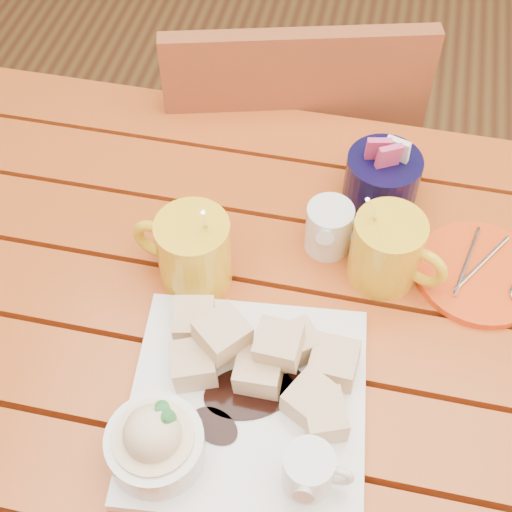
% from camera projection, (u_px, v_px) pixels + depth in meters
% --- Properties ---
extents(ground, '(5.00, 5.00, 0.00)m').
position_uv_depth(ground, '(253.00, 510.00, 1.49)').
color(ground, '#552E18').
rests_on(ground, ground).
extents(table, '(1.20, 0.79, 0.75)m').
position_uv_depth(table, '(251.00, 361.00, 0.98)').
color(table, '#A34615').
rests_on(table, ground).
extents(dessert_plate, '(0.29, 0.29, 0.11)m').
position_uv_depth(dessert_plate, '(230.00, 407.00, 0.79)').
color(dessert_plate, white).
rests_on(dessert_plate, table).
extents(coffee_mug_left, '(0.13, 0.09, 0.15)m').
position_uv_depth(coffee_mug_left, '(192.00, 250.00, 0.89)').
color(coffee_mug_left, yellow).
rests_on(coffee_mug_left, table).
extents(coffee_mug_right, '(0.12, 0.09, 0.15)m').
position_uv_depth(coffee_mug_right, '(388.00, 250.00, 0.89)').
color(coffee_mug_right, yellow).
rests_on(coffee_mug_right, table).
extents(cream_pitcher, '(0.09, 0.07, 0.07)m').
position_uv_depth(cream_pitcher, '(330.00, 228.00, 0.93)').
color(cream_pitcher, white).
rests_on(cream_pitcher, table).
extents(sugar_caddy, '(0.10, 0.10, 0.11)m').
position_uv_depth(sugar_caddy, '(382.00, 178.00, 0.98)').
color(sugar_caddy, black).
rests_on(sugar_caddy, table).
extents(orange_saucer, '(0.17, 0.17, 0.02)m').
position_uv_depth(orange_saucer, '(481.00, 273.00, 0.92)').
color(orange_saucer, '#EA4714').
rests_on(orange_saucer, table).
extents(chair_far, '(0.51, 0.51, 0.88)m').
position_uv_depth(chair_far, '(286.00, 168.00, 1.40)').
color(chair_far, brown).
rests_on(chair_far, ground).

